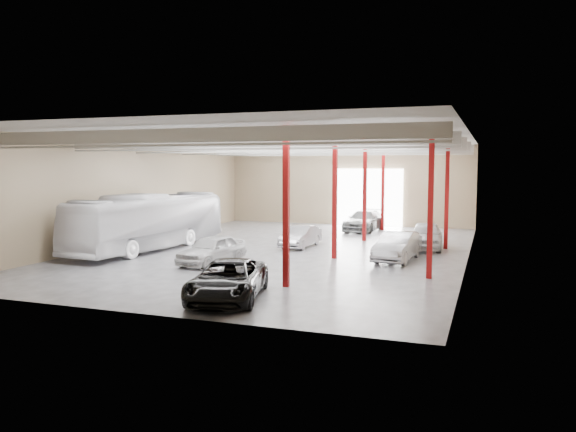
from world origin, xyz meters
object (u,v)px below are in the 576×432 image
Objects in this scene: car_right_far at (426,235)px; coach_bus at (149,222)px; black_sedan at (228,280)px; car_row_b at (300,236)px; car_right_near at (397,246)px; car_row_a at (212,249)px; car_row_c at (364,221)px.

coach_bus is at bearing -162.45° from car_right_far.
black_sedan is 1.33× the size of car_row_b.
black_sedan is at bearing -40.25° from coach_bus.
coach_bus is at bearing 122.03° from black_sedan.
car_right_far reaches higher than car_right_near.
car_row_a reaches higher than car_row_b.
car_row_c reaches higher than car_row_a.
coach_bus is 17.59m from car_right_far.
car_right_far reaches higher than car_row_a.
car_right_near is at bearing -21.06° from car_row_b.
car_right_far reaches higher than car_row_c.
car_row_c is 1.14× the size of car_right_far.
car_right_far is at bearing 52.91° from car_row_a.
car_row_c is 14.37m from car_right_near.
black_sedan is 25.00m from car_row_c.
car_row_b is (2.50, 7.50, -0.09)m from car_row_a.
car_row_a is at bearing -140.57° from car_right_far.
car_right_near is at bearing -104.75° from car_right_far.
coach_bus is at bearing -120.45° from car_row_c.
car_right_far reaches higher than car_row_b.
car_row_b is at bearing 83.68° from black_sedan.
car_row_b is at bearing 30.41° from coach_bus.
coach_bus reaches higher than car_right_far.
car_row_b is at bearing -168.32° from car_right_far.
car_row_b is 10.68m from car_row_c.
coach_bus is at bearing 161.69° from car_row_a.
car_right_near is (6.74, -3.05, 0.11)m from car_row_b.
car_row_a is 10.26m from car_right_near.
car_row_b is (8.61, 4.26, -1.07)m from coach_bus.
car_row_c is (0.07, 25.00, 0.05)m from black_sedan.
coach_bus is 15.43m from car_right_near.
black_sedan is 1.15× the size of car_right_near.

